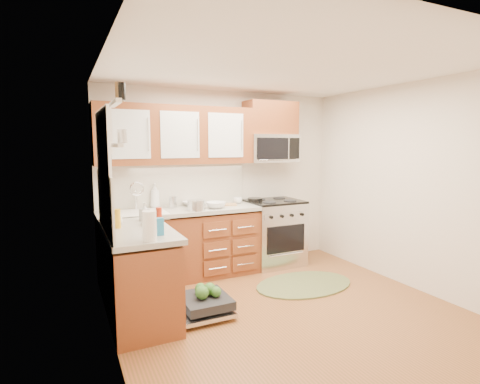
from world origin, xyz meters
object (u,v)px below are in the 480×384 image
sink (140,222)px  skillet (255,199)px  bowl_b (216,205)px  dishwasher (201,306)px  upper_cabinets (176,135)px  range (274,232)px  cup (238,200)px  stock_pot (196,205)px  rug (304,284)px  paper_towel_roll (149,226)px  cutting_board (227,205)px  microwave (271,148)px  bowl_a (194,204)px

sink → skillet: size_ratio=2.88×
bowl_b → dishwasher: bearing=-119.6°
upper_cabinets → range: size_ratio=2.16×
skillet → cup: (-0.27, 0.01, 0.00)m
bowl_b → stock_pot: bearing=-167.2°
rug → paper_towel_roll: bearing=-164.9°
upper_cabinets → dishwasher: (-0.13, -1.27, -1.77)m
rug → upper_cabinets: bearing=141.3°
range → cutting_board: bearing=177.1°
microwave → rug: microwave is taller
range → rug: range is taller
rug → paper_towel_roll: (-2.02, -0.54, 1.05)m
bowl_a → microwave: bearing=-2.4°
stock_pot → paper_towel_roll: paper_towel_roll is taller
skillet → rug: bearing=-79.4°
range → cup: bearing=170.1°
range → rug: bearing=-96.0°
sink → range: bearing=0.3°
sink → stock_pot: size_ratio=2.75×
microwave → bowl_a: microwave is taller
range → bowl_a: (-1.18, 0.17, 0.48)m
sink → dishwasher: bearing=-70.8°
bowl_a → cup: 0.63m
microwave → bowl_b: bearing=-166.1°
microwave → paper_towel_roll: bearing=-143.4°
paper_towel_roll → bowl_b: size_ratio=1.02×
sink → dishwasher: 1.38m
range → dishwasher: (-1.54, -1.13, -0.38)m
stock_pot → bowl_a: bearing=77.4°
dishwasher → skillet: skillet is taller
dishwasher → bowl_b: bowl_b is taller
rug → bowl_a: bearing=135.2°
stock_pot → cup: bearing=21.6°
cutting_board → paper_towel_roll: bearing=-132.7°
sink → cup: bearing=4.4°
range → bowl_a: 1.28m
sink → paper_towel_roll: 1.47m
upper_cabinets → bowl_b: (0.44, -0.26, -0.91)m
dishwasher → rug: bearing=8.8°
dishwasher → rug: 1.47m
upper_cabinets → stock_pot: size_ratio=9.10×
rug → cup: (-0.45, 1.00, 0.96)m
microwave → dishwasher: 2.55m
dishwasher → rug: dishwasher is taller
upper_cabinets → cutting_board: upper_cabinets is taller
range → bowl_b: bowl_b is taller
sink → cup: cup is taller
paper_towel_roll → sink: bearing=82.7°
skillet → paper_towel_roll: paper_towel_roll is taller
dishwasher → stock_pot: size_ratio=3.11×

